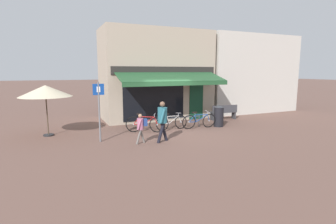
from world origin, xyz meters
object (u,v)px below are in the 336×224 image
Objects in this scene: bicycle_blue at (199,121)px; pedestrian_adult at (162,118)px; pedestrian_child at (141,125)px; park_bench at (224,112)px; litter_bin at (219,116)px; cafe_parasol at (45,91)px; parking_sign at (99,106)px; bicycle_silver at (172,122)px; bicycle_red at (145,124)px.

bicycle_blue is 3.13m from pedestrian_adult.
pedestrian_child is 6.71m from park_bench.
litter_bin is at bearing -158.26° from pedestrian_adult.
litter_bin is 8.26m from cafe_parasol.
parking_sign is 7.79m from park_bench.
bicycle_blue is at bearing -11.28° from cafe_parasol.
cafe_parasol is (-6.86, 1.37, 1.59)m from bicycle_blue.
pedestrian_child is 4.89m from litter_bin.
bicycle_silver is at bearing -156.97° from park_bench.
pedestrian_adult is 0.90m from pedestrian_child.
litter_bin reaches higher than bicycle_blue.
bicycle_red is 1.02× the size of pedestrian_adult.
park_bench is at bearing -150.27° from pedestrian_adult.
parking_sign reaches higher than bicycle_silver.
bicycle_blue is 3.81m from pedestrian_child.
litter_bin is (1.16, 0.00, 0.17)m from bicycle_blue.
bicycle_silver is 5.82m from cafe_parasol.
litter_bin is at bearing -156.29° from pedestrian_child.
pedestrian_child is at bearing -144.63° from bicycle_silver.
pedestrian_adult is 0.74× the size of cafe_parasol.
bicycle_red is 1.03× the size of park_bench.
cafe_parasol is at bearing -34.20° from pedestrian_child.
pedestrian_child is at bearing -147.78° from park_bench.
park_bench is (6.02, 2.96, -0.28)m from pedestrian_child.
pedestrian_child reaches higher than bicycle_silver.
cafe_parasol is at bearing -173.30° from park_bench.
parking_sign reaches higher than bicycle_blue.
pedestrian_adult is at bearing 179.38° from pedestrian_child.
bicycle_blue is 1.54× the size of pedestrian_child.
parking_sign reaches higher than pedestrian_child.
bicycle_blue is 7.18m from cafe_parasol.
cafe_parasol is at bearing -168.22° from bicycle_red.
litter_bin is (3.79, 1.58, -0.44)m from pedestrian_adult.
parking_sign is 2.78m from cafe_parasol.
pedestrian_child is 1.85m from parking_sign.
bicycle_red reaches higher than bicycle_silver.
park_bench is at bearing 12.52° from bicycle_silver.
bicycle_silver is at bearing 173.64° from litter_bin.
park_bench reaches higher than bicycle_silver.
litter_bin is at bearing -10.83° from bicycle_silver.
cafe_parasol is (-3.37, 2.85, 1.23)m from pedestrian_child.
pedestrian_adult is 4.13m from litter_bin.
bicycle_blue is 1.12× the size of park_bench.
bicycle_silver is at bearing 13.42° from parking_sign.
parking_sign is at bearing -171.05° from bicycle_silver.
bicycle_red is 2.74m from bicycle_blue.
parking_sign is at bearing -158.66° from park_bench.
pedestrian_child is 0.54× the size of cafe_parasol.
cafe_parasol reaches higher than bicycle_blue.
cafe_parasol is (-4.23, 2.95, 0.98)m from pedestrian_adult.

